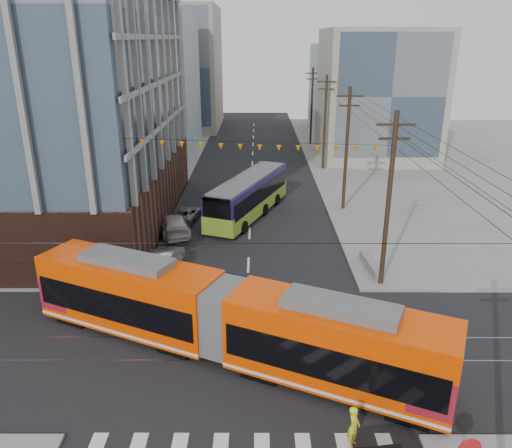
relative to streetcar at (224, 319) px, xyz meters
The scene contains 13 objects.
ground 4.18m from the streetcar, 74.45° to the right, with size 160.00×160.00×0.00m, color slate.
bg_bldg_nw_near 51.55m from the streetcar, 108.29° to the left, with size 18.00×16.00×18.00m, color #8C99A5.
bg_bldg_ne_near 48.00m from the streetcar, 69.12° to the left, with size 14.00×14.00×16.00m, color gray.
bg_bldg_nw_far 70.18m from the streetcar, 100.77° to the left, with size 16.00×18.00×20.00m, color gray.
bg_bldg_ne_far 67.41m from the streetcar, 73.61° to the left, with size 16.00×16.00×14.00m, color #8C99A5.
utility_pole_far 53.46m from the streetcar, 79.77° to the left, with size 0.30×0.30×11.00m, color black.
streetcar is the anchor object (origin of this frame).
city_bus 20.95m from the streetcar, 87.76° to the left, with size 2.75×12.71×3.60m, color #181444, non-canonical shape.
parked_car_silver 10.45m from the streetcar, 117.16° to the left, with size 1.74×5.00×1.65m, color #B0B5BB.
parked_car_white 17.26m from the streetcar, 107.28° to the left, with size 2.16×5.30×1.54m, color #BFB0B0.
parked_car_grey 20.21m from the streetcar, 102.86° to the left, with size 1.96×4.26×1.18m, color slate.
pedestrian 8.02m from the streetcar, 48.43° to the right, with size 0.66×0.44×1.82m, color yellow.
jersey_barrier 13.38m from the streetcar, 45.66° to the left, with size 0.86×3.81×0.76m, color slate.
Camera 1 is at (0.61, -17.52, 14.79)m, focal length 35.00 mm.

